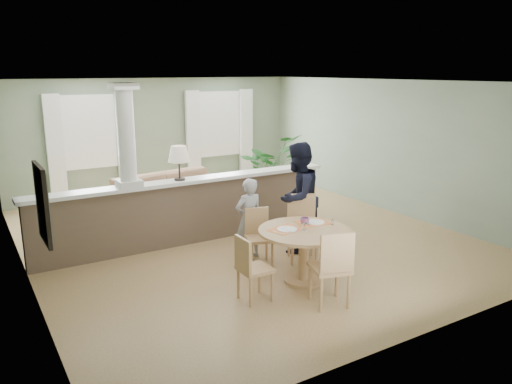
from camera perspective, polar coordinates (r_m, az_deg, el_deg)
ground at (r=8.92m, az=-1.69°, el=-5.08°), size 8.00×8.00×0.00m
room_shell at (r=9.04m, az=-3.91°, el=6.95°), size 7.02×8.02×2.71m
pony_wall at (r=8.47m, az=-8.21°, el=-1.25°), size 5.32×0.38×2.70m
sofa at (r=10.33m, az=-9.67°, el=-0.28°), size 2.93×1.53×0.82m
houseplant at (r=11.22m, az=1.49°, el=2.80°), size 1.64×1.53×1.49m
dining_table at (r=6.92m, az=5.50°, el=-5.50°), size 1.26×1.26×0.86m
chair_far_boy at (r=7.58m, az=0.27°, el=-4.78°), size 0.48×0.48×0.85m
chair_far_man at (r=7.76m, az=5.32°, el=-3.71°), size 0.62×0.62×1.02m
chair_near at (r=6.26m, az=8.74°, el=-8.28°), size 0.56×0.56×1.00m
chair_side at (r=6.37m, az=-0.64°, el=-8.44°), size 0.39×0.39×0.87m
child_person at (r=7.75m, az=-0.84°, el=-3.06°), size 0.47×0.32×1.28m
man_person at (r=8.03m, az=4.77°, el=-0.64°), size 1.07×0.98×1.78m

